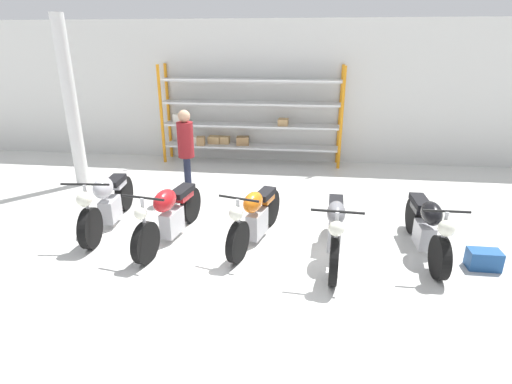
{
  "coord_description": "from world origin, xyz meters",
  "views": [
    {
      "loc": [
        0.79,
        -5.77,
        3.04
      ],
      "look_at": [
        0.0,
        0.4,
        0.7
      ],
      "focal_mm": 28.0,
      "sensor_mm": 36.0,
      "label": 1
    }
  ],
  "objects_px": {
    "motorcycle_red": "(170,213)",
    "motorcycle_silver": "(107,201)",
    "motorcycle_orange": "(256,216)",
    "shelving_rack": "(246,117)",
    "person_browsing": "(186,147)",
    "motorcycle_grey": "(335,228)",
    "motorcycle_black": "(427,226)",
    "toolbox": "(484,259)"
  },
  "relations": [
    {
      "from": "motorcycle_red",
      "to": "motorcycle_silver",
      "type": "bearing_deg",
      "value": -95.72
    },
    {
      "from": "motorcycle_orange",
      "to": "shelving_rack",
      "type": "bearing_deg",
      "value": -154.77
    },
    {
      "from": "motorcycle_silver",
      "to": "person_browsing",
      "type": "bearing_deg",
      "value": 141.81
    },
    {
      "from": "motorcycle_red",
      "to": "motorcycle_grey",
      "type": "relative_size",
      "value": 1.01
    },
    {
      "from": "motorcycle_red",
      "to": "motorcycle_black",
      "type": "bearing_deg",
      "value": 100.11
    },
    {
      "from": "motorcycle_orange",
      "to": "motorcycle_black",
      "type": "xyz_separation_m",
      "value": [
        2.61,
        -0.06,
        0.01
      ]
    },
    {
      "from": "shelving_rack",
      "to": "toolbox",
      "type": "height_order",
      "value": "shelving_rack"
    },
    {
      "from": "motorcycle_red",
      "to": "motorcycle_orange",
      "type": "distance_m",
      "value": 1.38
    },
    {
      "from": "motorcycle_red",
      "to": "motorcycle_grey",
      "type": "bearing_deg",
      "value": 93.59
    },
    {
      "from": "motorcycle_grey",
      "to": "motorcycle_orange",
      "type": "bearing_deg",
      "value": -103.37
    },
    {
      "from": "motorcycle_grey",
      "to": "person_browsing",
      "type": "relative_size",
      "value": 1.16
    },
    {
      "from": "shelving_rack",
      "to": "motorcycle_orange",
      "type": "xyz_separation_m",
      "value": [
        0.83,
        -4.53,
        -0.76
      ]
    },
    {
      "from": "motorcycle_black",
      "to": "person_browsing",
      "type": "xyz_separation_m",
      "value": [
        -4.23,
        1.79,
        0.63
      ]
    },
    {
      "from": "motorcycle_silver",
      "to": "motorcycle_orange",
      "type": "distance_m",
      "value": 2.61
    },
    {
      "from": "motorcycle_orange",
      "to": "motorcycle_red",
      "type": "bearing_deg",
      "value": -70.46
    },
    {
      "from": "motorcycle_red",
      "to": "motorcycle_orange",
      "type": "xyz_separation_m",
      "value": [
        1.38,
        0.11,
        -0.02
      ]
    },
    {
      "from": "shelving_rack",
      "to": "person_browsing",
      "type": "height_order",
      "value": "shelving_rack"
    },
    {
      "from": "shelving_rack",
      "to": "motorcycle_grey",
      "type": "xyz_separation_m",
      "value": [
        2.05,
        -4.9,
        -0.72
      ]
    },
    {
      "from": "shelving_rack",
      "to": "motorcycle_black",
      "type": "xyz_separation_m",
      "value": [
        3.43,
        -4.58,
        -0.76
      ]
    },
    {
      "from": "motorcycle_black",
      "to": "toolbox",
      "type": "xyz_separation_m",
      "value": [
        0.73,
        -0.37,
        -0.31
      ]
    },
    {
      "from": "shelving_rack",
      "to": "motorcycle_black",
      "type": "relative_size",
      "value": 2.33
    },
    {
      "from": "motorcycle_silver",
      "to": "motorcycle_red",
      "type": "relative_size",
      "value": 1.03
    },
    {
      "from": "person_browsing",
      "to": "shelving_rack",
      "type": "bearing_deg",
      "value": -127.45
    },
    {
      "from": "motorcycle_silver",
      "to": "toolbox",
      "type": "distance_m",
      "value": 5.98
    },
    {
      "from": "motorcycle_black",
      "to": "person_browsing",
      "type": "relative_size",
      "value": 1.11
    },
    {
      "from": "motorcycle_orange",
      "to": "motorcycle_black",
      "type": "relative_size",
      "value": 0.98
    },
    {
      "from": "shelving_rack",
      "to": "motorcycle_red",
      "type": "relative_size",
      "value": 2.2
    },
    {
      "from": "motorcycle_silver",
      "to": "motorcycle_orange",
      "type": "bearing_deg",
      "value": 79.89
    },
    {
      "from": "person_browsing",
      "to": "motorcycle_black",
      "type": "bearing_deg",
      "value": 135.54
    },
    {
      "from": "motorcycle_black",
      "to": "motorcycle_silver",
      "type": "bearing_deg",
      "value": -93.6
    },
    {
      "from": "motorcycle_orange",
      "to": "person_browsing",
      "type": "relative_size",
      "value": 1.09
    },
    {
      "from": "motorcycle_grey",
      "to": "motorcycle_black",
      "type": "bearing_deg",
      "value": 106.42
    },
    {
      "from": "shelving_rack",
      "to": "motorcycle_silver",
      "type": "bearing_deg",
      "value": -112.39
    },
    {
      "from": "motorcycle_grey",
      "to": "motorcycle_black",
      "type": "relative_size",
      "value": 1.05
    },
    {
      "from": "motorcycle_red",
      "to": "motorcycle_grey",
      "type": "height_order",
      "value": "motorcycle_grey"
    },
    {
      "from": "motorcycle_orange",
      "to": "person_browsing",
      "type": "distance_m",
      "value": 2.46
    },
    {
      "from": "motorcycle_black",
      "to": "toolbox",
      "type": "relative_size",
      "value": 4.58
    },
    {
      "from": "motorcycle_red",
      "to": "toolbox",
      "type": "distance_m",
      "value": 4.73
    },
    {
      "from": "person_browsing",
      "to": "toolbox",
      "type": "distance_m",
      "value": 5.49
    },
    {
      "from": "motorcycle_orange",
      "to": "person_browsing",
      "type": "height_order",
      "value": "person_browsing"
    },
    {
      "from": "motorcycle_grey",
      "to": "toolbox",
      "type": "bearing_deg",
      "value": 92.23
    },
    {
      "from": "toolbox",
      "to": "motorcycle_silver",
      "type": "bearing_deg",
      "value": 173.86
    }
  ]
}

